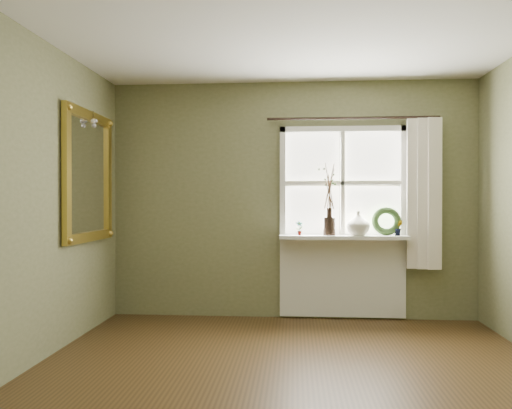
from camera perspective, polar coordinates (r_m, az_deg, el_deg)
The scene contains 15 objects.
floor at distance 3.51m, azimuth 3.89°, elevation -21.16°, with size 4.50×4.50×0.00m, color #3C2812.
ceiling at distance 3.51m, azimuth 3.91°, elevation 22.29°, with size 4.50×4.50×0.00m, color silver.
wall_back at distance 5.56m, azimuth 4.12°, elevation 0.54°, with size 4.00×0.10×2.60m, color #6A6C47.
wall_front at distance 0.96m, azimuth 2.64°, elevation 0.79°, with size 4.00×0.10×2.60m, color #6A6C47.
window_frame at distance 5.52m, azimuth 9.84°, elevation 2.40°, with size 1.36×0.06×1.24m.
window_sill at distance 5.42m, azimuth 9.94°, elevation -3.70°, with size 1.36×0.26×0.04m, color silver.
window_apron at distance 5.58m, azimuth 9.82°, elevation -8.13°, with size 1.36×0.04×0.88m, color silver.
dark_jug at distance 5.40m, azimuth 8.38°, elevation -2.46°, with size 0.13×0.13×0.20m, color black.
cream_vase at distance 5.43m, azimuth 11.60°, elevation -2.11°, with size 0.25×0.25×0.26m, color beige.
wreath at distance 5.52m, azimuth 14.66°, elevation -2.20°, with size 0.31×0.31×0.07m, color #2B441E.
potted_plant_left at distance 5.39m, azimuth 4.98°, elevation -2.69°, with size 0.08×0.05×0.15m, color #2B441E.
potted_plant_right at distance 5.50m, azimuth 15.97°, elevation -2.56°, with size 0.09×0.07×0.17m, color #2B441E.
curtain at distance 5.56m, azimuth 18.59°, elevation 1.18°, with size 0.36×0.12×1.59m, color silver.
curtain_rod at distance 5.54m, azimuth 10.95°, elevation 9.67°, with size 0.03×0.03×1.84m, color black.
gilt_mirror at distance 5.11m, azimuth -18.56°, elevation 3.12°, with size 0.10×1.06×1.27m.
Camera 1 is at (0.03, -3.26, 1.29)m, focal length 35.00 mm.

